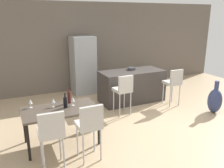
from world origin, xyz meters
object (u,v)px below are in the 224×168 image
(dining_chair_near, at_px, (51,131))
(wine_bottle_left, at_px, (65,102))
(dining_table, at_px, (60,112))
(bar_chair_middle, at_px, (174,81))
(dining_chair_far, at_px, (90,123))
(floor_vase, at_px, (215,100))
(bar_chair_left, at_px, (123,89))
(potted_plant, at_px, (146,76))
(wine_glass_far, at_px, (30,102))
(wine_glass_near, at_px, (73,99))
(kitchen_island, at_px, (132,86))
(wine_glass_right, at_px, (53,101))
(refrigerator, at_px, (83,65))
(wine_bottle_middle, at_px, (69,97))
(fruit_bowl, at_px, (132,69))

(dining_chair_near, height_order, wine_bottle_left, dining_chair_near)
(dining_table, bearing_deg, bar_chair_middle, 12.64)
(bar_chair_middle, height_order, dining_chair_far, same)
(dining_chair_near, bearing_deg, bar_chair_middle, 22.47)
(floor_vase, bearing_deg, dining_table, 178.09)
(bar_chair_left, xyz_separation_m, floor_vase, (2.24, -0.88, -0.37))
(dining_table, distance_m, potted_plant, 4.86)
(bar_chair_middle, bearing_deg, wine_glass_far, -173.19)
(bar_chair_middle, xyz_separation_m, dining_chair_near, (-3.66, -1.51, 0.00))
(wine_glass_near, height_order, floor_vase, wine_glass_near)
(kitchen_island, relative_size, wine_glass_right, 10.71)
(wine_glass_near, relative_size, refrigerator, 0.09)
(floor_vase, bearing_deg, dining_chair_far, -170.25)
(bar_chair_middle, relative_size, wine_bottle_left, 3.59)
(bar_chair_left, relative_size, potted_plant, 1.95)
(dining_chair_far, height_order, floor_vase, dining_chair_far)
(wine_bottle_middle, bearing_deg, fruit_bowl, 32.34)
(dining_chair_far, height_order, wine_glass_far, dining_chair_far)
(dining_chair_near, distance_m, wine_glass_far, 1.08)
(bar_chair_left, height_order, dining_table, bar_chair_left)
(kitchen_island, bearing_deg, wine_glass_right, -151.28)
(bar_chair_middle, relative_size, dining_chair_near, 1.00)
(wine_glass_right, bearing_deg, bar_chair_left, 17.96)
(bar_chair_left, height_order, potted_plant, bar_chair_left)
(wine_glass_far, bearing_deg, wine_bottle_left, -24.38)
(wine_glass_right, xyz_separation_m, wine_glass_near, (0.37, -0.08, 0.00))
(dining_chair_far, relative_size, potted_plant, 1.95)
(bar_chair_left, height_order, refrigerator, refrigerator)
(wine_bottle_left, distance_m, refrigerator, 3.20)
(wine_glass_far, bearing_deg, dining_chair_near, -80.52)
(floor_vase, bearing_deg, wine_glass_far, 174.62)
(refrigerator, bearing_deg, dining_chair_near, -115.42)
(wine_bottle_middle, bearing_deg, kitchen_island, 30.66)
(refrigerator, xyz_separation_m, fruit_bowl, (1.09, -1.26, 0.04))
(wine_bottle_middle, bearing_deg, bar_chair_middle, 9.48)
(kitchen_island, height_order, wine_glass_right, kitchen_island)
(floor_vase, bearing_deg, bar_chair_middle, 126.94)
(wine_bottle_middle, relative_size, refrigerator, 0.17)
(wine_bottle_middle, relative_size, wine_bottle_left, 1.08)
(wine_glass_far, xyz_separation_m, wine_glass_near, (0.78, -0.23, 0.00))
(wine_glass_right, xyz_separation_m, fruit_bowl, (2.61, 1.53, 0.09))
(kitchen_island, xyz_separation_m, dining_chair_far, (-2.14, -2.31, 0.24))
(wine_glass_right, bearing_deg, wine_bottle_left, -32.91)
(refrigerator, distance_m, floor_vase, 4.04)
(refrigerator, bearing_deg, dining_table, -116.05)
(dining_table, distance_m, wine_glass_far, 0.61)
(dining_table, bearing_deg, refrigerator, 63.95)
(refrigerator, relative_size, floor_vase, 2.15)
(bar_chair_left, bearing_deg, fruit_bowl, 50.79)
(wine_bottle_middle, height_order, wine_glass_far, wine_bottle_middle)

